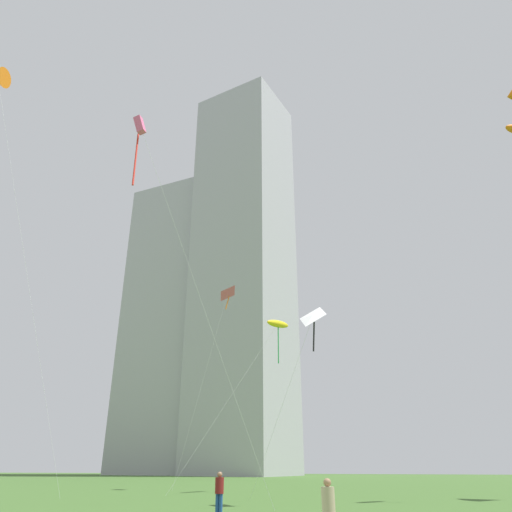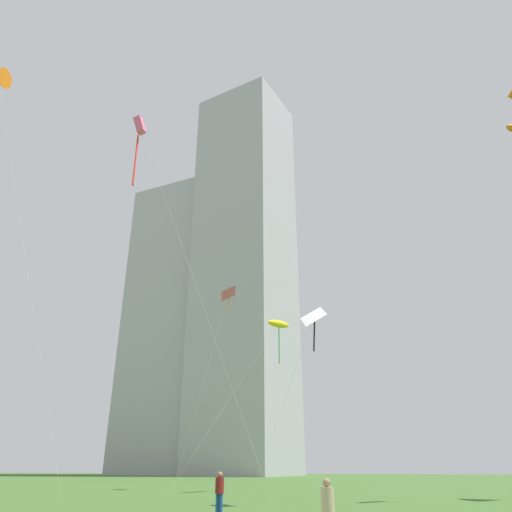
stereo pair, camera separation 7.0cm
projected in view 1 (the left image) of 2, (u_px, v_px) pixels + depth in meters
The scene contains 8 objects.
person_standing_1 at pixel (219, 490), 22.44m from camera, with size 0.41×0.41×1.83m.
person_standing_2 at pixel (329, 506), 13.85m from camera, with size 0.39×0.39×1.75m.
kite_flying_0 at pixel (227, 295), 52.50m from camera, with size 5.27×3.32×20.01m.
kite_flying_1 at pixel (278, 324), 46.77m from camera, with size 8.46×8.80×15.45m.
kite_flying_2 at pixel (140, 134), 26.35m from camera, with size 5.88×8.07×20.02m.
kite_flying_6 at pixel (312, 318), 30.98m from camera, with size 6.55×5.93×11.75m.
distant_highrise_0 at pixel (172, 318), 139.27m from camera, with size 25.54×15.34×83.24m, color #A8A8AD.
distant_highrise_1 at pixel (244, 263), 134.14m from camera, with size 23.29×20.29×109.07m, color #A8A8AD.
Camera 1 is at (4.79, -14.91, 2.07)m, focal length 33.50 mm.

